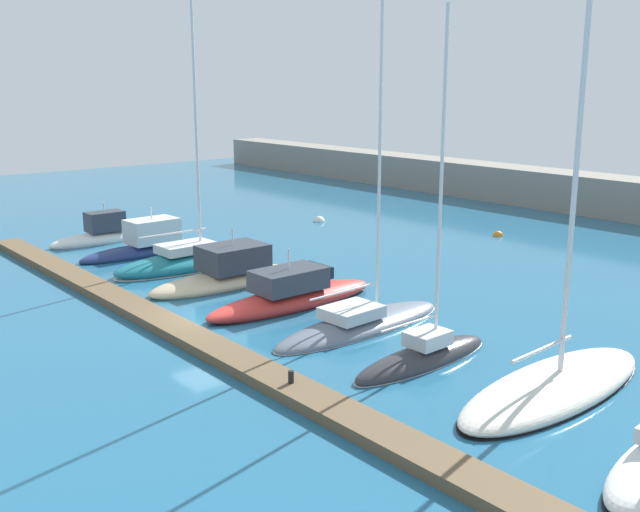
# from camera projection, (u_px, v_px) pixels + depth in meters

# --- Properties ---
(ground_plane) EXTENTS (120.00, 120.00, 0.00)m
(ground_plane) POSITION_uv_depth(u_px,v_px,m) (205.00, 323.00, 32.64)
(ground_plane) COLOR #236084
(dock_pier) EXTENTS (43.94, 1.49, 0.39)m
(dock_pier) POSITION_uv_depth(u_px,v_px,m) (171.00, 327.00, 31.58)
(dock_pier) COLOR brown
(dock_pier) RESTS_ON ground_plane
(motorboat_white_nearest) EXTENTS (1.78, 6.40, 3.04)m
(motorboat_white_nearest) POSITION_uv_depth(u_px,v_px,m) (100.00, 235.00, 48.84)
(motorboat_white_nearest) COLOR white
(motorboat_white_nearest) RESTS_ON ground_plane
(motorboat_navy_second) EXTENTS (2.53, 8.02, 3.21)m
(motorboat_navy_second) POSITION_uv_depth(u_px,v_px,m) (145.00, 245.00, 45.70)
(motorboat_navy_second) COLOR navy
(motorboat_navy_second) RESTS_ON ground_plane
(sailboat_teal_third) EXTENTS (3.49, 10.17, 21.25)m
(sailboat_teal_third) POSITION_uv_depth(u_px,v_px,m) (194.00, 259.00, 42.64)
(sailboat_teal_third) COLOR #19707F
(sailboat_teal_third) RESTS_ON ground_plane
(motorboat_sand_fourth) EXTENTS (2.85, 8.74, 3.36)m
(motorboat_sand_fourth) POSITION_uv_depth(u_px,v_px,m) (228.00, 274.00, 38.84)
(motorboat_sand_fourth) COLOR beige
(motorboat_sand_fourth) RESTS_ON ground_plane
(motorboat_red_fifth) EXTENTS (2.47, 9.52, 3.11)m
(motorboat_red_fifth) POSITION_uv_depth(u_px,v_px,m) (292.00, 295.00, 35.10)
(motorboat_red_fifth) COLOR #B72D28
(motorboat_red_fifth) RESTS_ON ground_plane
(sailboat_slate_sixth) EXTENTS (3.08, 9.74, 19.14)m
(sailboat_slate_sixth) POSITION_uv_depth(u_px,v_px,m) (360.00, 323.00, 31.97)
(sailboat_slate_sixth) COLOR slate
(sailboat_slate_sixth) RESTS_ON ground_plane
(sailboat_charcoal_seventh) EXTENTS (1.92, 7.10, 13.46)m
(sailboat_charcoal_seventh) POSITION_uv_depth(u_px,v_px,m) (423.00, 356.00, 28.05)
(sailboat_charcoal_seventh) COLOR #2D2D33
(sailboat_charcoal_seventh) RESTS_ON ground_plane
(sailboat_ivory_eighth) EXTENTS (3.73, 10.34, 21.74)m
(sailboat_ivory_eighth) POSITION_uv_depth(u_px,v_px,m) (555.00, 382.00, 25.38)
(sailboat_ivory_eighth) COLOR silver
(sailboat_ivory_eighth) RESTS_ON ground_plane
(mooring_buoy_white) EXTENTS (0.83, 0.83, 0.83)m
(mooring_buoy_white) POSITION_uv_depth(u_px,v_px,m) (319.00, 222.00, 56.28)
(mooring_buoy_white) COLOR white
(mooring_buoy_white) RESTS_ON ground_plane
(mooring_buoy_orange) EXTENTS (0.68, 0.68, 0.68)m
(mooring_buoy_orange) POSITION_uv_depth(u_px,v_px,m) (498.00, 236.00, 51.08)
(mooring_buoy_orange) COLOR orange
(mooring_buoy_orange) RESTS_ON ground_plane
(dock_bollard) EXTENTS (0.20, 0.20, 0.44)m
(dock_bollard) POSITION_uv_depth(u_px,v_px,m) (291.00, 377.00, 25.17)
(dock_bollard) COLOR black
(dock_bollard) RESTS_ON dock_pier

